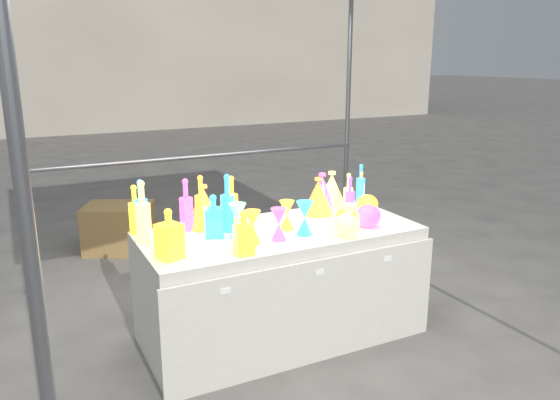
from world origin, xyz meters
name	(u,v)px	position (x,y,z in m)	size (l,w,h in m)	color
ground	(280,334)	(0.00, 0.00, 0.00)	(80.00, 80.00, 0.00)	slate
display_table	(281,284)	(0.00, -0.01, 0.37)	(1.84, 0.83, 0.75)	silver
background_building	(192,18)	(4.00, 14.00, 3.00)	(14.00, 6.00, 6.00)	beige
cardboard_box_closed	(120,228)	(-0.64, 2.19, 0.23)	(0.63, 0.46, 0.46)	olive
cardboard_box_flat	(188,234)	(0.07, 2.29, 0.03)	(0.66, 0.47, 0.06)	olive
bottle_0	(135,209)	(-0.85, 0.35, 0.91)	(0.08, 0.08, 0.32)	red
bottle_1	(141,206)	(-0.81, 0.34, 0.92)	(0.08, 0.08, 0.35)	green
bottle_2	(201,203)	(-0.46, 0.21, 0.93)	(0.08, 0.08, 0.37)	yellow
bottle_3	(186,205)	(-0.54, 0.27, 0.92)	(0.09, 0.09, 0.34)	blue
bottle_4	(143,212)	(-0.85, 0.13, 0.94)	(0.09, 0.09, 0.39)	teal
bottle_5	(142,215)	(-0.85, 0.16, 0.92)	(0.07, 0.07, 0.34)	#A4206F
bottle_6	(232,201)	(-0.24, 0.24, 0.92)	(0.09, 0.09, 0.34)	red
bottle_7	(227,203)	(-0.31, 0.13, 0.94)	(0.09, 0.09, 0.38)	green
decanter_0	(169,234)	(-0.78, -0.19, 0.89)	(0.12, 0.12, 0.29)	red
decanter_1	(244,233)	(-0.39, -0.31, 0.88)	(0.10, 0.10, 0.26)	yellow
decanter_2	(213,216)	(-0.43, 0.06, 0.89)	(0.11, 0.11, 0.27)	green
hourglass_0	(252,227)	(-0.27, -0.16, 0.85)	(0.10, 0.10, 0.20)	yellow
hourglass_1	(279,224)	(-0.10, -0.18, 0.85)	(0.10, 0.10, 0.20)	blue
hourglass_2	(349,220)	(0.35, -0.28, 0.85)	(0.10, 0.10, 0.19)	teal
hourglass_3	(238,221)	(-0.31, -0.03, 0.86)	(0.11, 0.11, 0.22)	#A4206F
hourglass_4	(287,215)	(0.04, -0.01, 0.85)	(0.10, 0.10, 0.19)	red
hourglass_5	(305,218)	(0.09, -0.16, 0.86)	(0.11, 0.11, 0.22)	green
globe_0	(347,219)	(0.41, -0.17, 0.81)	(0.16, 0.16, 0.13)	red
globe_1	(346,226)	(0.31, -0.30, 0.82)	(0.16, 0.16, 0.13)	teal
globe_2	(367,205)	(0.73, 0.06, 0.81)	(0.15, 0.15, 0.12)	yellow
globe_3	(368,217)	(0.54, -0.21, 0.82)	(0.17, 0.17, 0.13)	blue
lampshade_0	(204,206)	(-0.42, 0.28, 0.89)	(0.24, 0.24, 0.29)	gold
lampshade_1	(318,196)	(0.41, 0.21, 0.88)	(0.23, 0.23, 0.27)	gold
lampshade_2	(322,192)	(0.48, 0.28, 0.89)	(0.24, 0.24, 0.28)	blue
lampshade_3	(332,190)	(0.57, 0.28, 0.89)	(0.24, 0.24, 0.28)	teal
bottle_8	(361,184)	(0.86, 0.33, 0.90)	(0.07, 0.07, 0.30)	green
bottle_9	(361,187)	(0.86, 0.32, 0.87)	(0.06, 0.06, 0.25)	yellow
bottle_10	(350,197)	(0.56, 0.04, 0.90)	(0.07, 0.07, 0.29)	blue
bottle_11	(348,194)	(0.60, 0.12, 0.90)	(0.07, 0.07, 0.30)	teal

